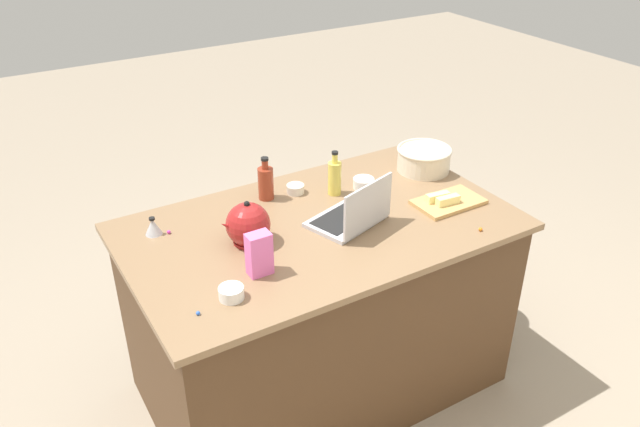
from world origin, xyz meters
TOP-DOWN VIEW (x-y plane):
  - ground_plane at (0.00, 0.00)m, footprint 12.00×12.00m
  - island_counter at (0.00, 0.00)m, footprint 1.64×0.98m
  - laptop at (-0.11, 0.08)m, footprint 0.36×0.31m
  - mixing_bowl_large at (-0.70, -0.19)m, footprint 0.27×0.27m
  - bottle_oil at (-0.20, -0.20)m, footprint 0.06×0.06m
  - bottle_soy at (0.09, -0.32)m, footprint 0.07×0.07m
  - kettle at (0.32, -0.03)m, footprint 0.21×0.18m
  - cutting_board at (-0.58, 0.14)m, footprint 0.31×0.19m
  - butter_stick_left at (-0.54, 0.12)m, footprint 0.11×0.05m
  - butter_stick_right at (-0.56, 0.17)m, footprint 0.11×0.05m
  - ramekin_small at (-0.05, -0.30)m, footprint 0.08×0.08m
  - ramekin_medium at (0.53, 0.28)m, footprint 0.09×0.09m
  - ramekin_wide at (-0.34, -0.18)m, footprint 0.10×0.10m
  - kitchen_timer at (0.63, -0.28)m, footprint 0.07×0.07m
  - candy_bag at (0.38, 0.19)m, footprint 0.09×0.06m
  - candy_1 at (0.67, 0.31)m, footprint 0.01×0.01m
  - candy_2 at (0.58, -0.25)m, footprint 0.02×0.02m
  - candy_3 at (-0.54, 0.39)m, footprint 0.02×0.02m
  - candy_4 at (0.31, -0.21)m, footprint 0.02×0.02m
  - candy_5 at (0.50, 0.22)m, footprint 0.02×0.02m
  - candy_6 at (-0.73, -0.09)m, footprint 0.02×0.02m

SIDE VIEW (x-z plane):
  - ground_plane at x=0.00m, z-range 0.00..0.00m
  - island_counter at x=0.00m, z-range 0.00..0.90m
  - candy_1 at x=0.67m, z-range 0.90..0.91m
  - candy_2 at x=0.58m, z-range 0.90..0.92m
  - candy_4 at x=0.31m, z-range 0.90..0.92m
  - candy_6 at x=-0.73m, z-range 0.90..0.92m
  - candy_3 at x=-0.54m, z-range 0.90..0.92m
  - cutting_board at x=-0.58m, z-range 0.90..0.92m
  - candy_5 at x=0.50m, z-range 0.90..0.92m
  - ramekin_small at x=-0.05m, z-range 0.90..0.94m
  - ramekin_medium at x=0.53m, z-range 0.90..0.95m
  - ramekin_wide at x=-0.34m, z-range 0.90..0.95m
  - kitchen_timer at x=0.63m, z-range 0.90..0.97m
  - butter_stick_left at x=-0.54m, z-range 0.92..0.95m
  - butter_stick_right at x=-0.56m, z-range 0.92..0.95m
  - laptop at x=-0.11m, z-range 0.84..1.06m
  - mixing_bowl_large at x=-0.70m, z-range 0.90..1.02m
  - kettle at x=0.32m, z-range 0.88..1.08m
  - bottle_soy at x=0.09m, z-range 0.88..1.08m
  - bottle_oil at x=-0.20m, z-range 0.88..1.09m
  - candy_bag at x=0.38m, z-range 0.90..1.07m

